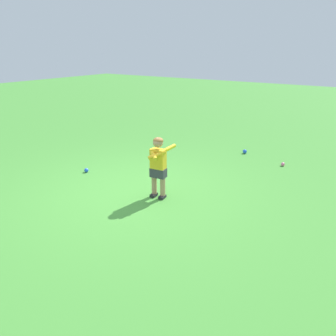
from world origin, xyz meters
name	(u,v)px	position (x,y,z in m)	size (l,w,h in m)	color
ground_plane	(134,192)	(0.00, 0.00, 0.00)	(40.00, 40.00, 0.00)	#479338
child_batter	(158,162)	(0.50, 0.08, 0.65)	(0.32, 0.63, 1.08)	#232328
play_ball_midfield	(283,164)	(1.88, 2.90, 0.04)	(0.08, 0.08, 0.08)	pink
play_ball_far_left	(86,170)	(-1.46, 0.20, 0.04)	(0.09, 0.09, 0.09)	blue
play_ball_by_bucket	(245,151)	(0.84, 3.29, 0.05)	(0.10, 0.10, 0.10)	blue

